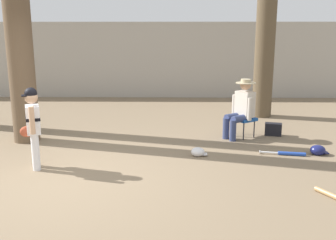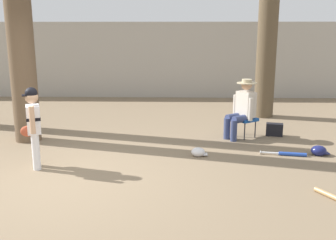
# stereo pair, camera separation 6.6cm
# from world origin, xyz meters

# --- Properties ---
(ground_plane) EXTENTS (60.00, 60.00, 0.00)m
(ground_plane) POSITION_xyz_m (0.00, 0.00, 0.00)
(ground_plane) COLOR #7F6B51
(concrete_back_wall) EXTENTS (18.00, 0.36, 2.42)m
(concrete_back_wall) POSITION_xyz_m (0.00, 7.41, 1.21)
(concrete_back_wall) COLOR #ADA89E
(concrete_back_wall) RESTS_ON ground
(tree_behind_spectator) EXTENTS (0.73, 0.73, 4.96)m
(tree_behind_spectator) POSITION_xyz_m (3.82, 4.45, 2.12)
(tree_behind_spectator) COLOR brown
(tree_behind_spectator) RESTS_ON ground
(young_ballplayer) EXTENTS (0.46, 0.55, 1.31)m
(young_ballplayer) POSITION_xyz_m (-0.63, 0.53, 0.74)
(young_ballplayer) COLOR white
(young_ballplayer) RESTS_ON ground
(folding_stool) EXTENTS (0.56, 0.56, 0.41)m
(folding_stool) POSITION_xyz_m (3.02, 2.45, 0.36)
(folding_stool) COLOR #194C9E
(folding_stool) RESTS_ON ground
(seated_spectator) EXTENTS (0.65, 0.59, 1.20)m
(seated_spectator) POSITION_xyz_m (2.94, 2.40, 0.64)
(seated_spectator) COLOR navy
(seated_spectator) RESTS_ON ground
(handbag_beside_stool) EXTENTS (0.37, 0.26, 0.26)m
(handbag_beside_stool) POSITION_xyz_m (3.67, 2.58, 0.13)
(handbag_beside_stool) COLOR black
(handbag_beside_stool) RESTS_ON ground
(bat_wood_tan) EXTENTS (0.43, 0.69, 0.07)m
(bat_wood_tan) POSITION_xyz_m (3.68, -0.55, 0.03)
(bat_wood_tan) COLOR tan
(bat_wood_tan) RESTS_ON ground
(bat_blue_youth) EXTENTS (0.79, 0.19, 0.07)m
(bat_blue_youth) POSITION_xyz_m (3.60, 1.24, 0.03)
(bat_blue_youth) COLOR #2347AD
(bat_blue_youth) RESTS_ON ground
(batting_helmet_white) EXTENTS (0.28, 0.22, 0.16)m
(batting_helmet_white) POSITION_xyz_m (2.01, 1.19, 0.07)
(batting_helmet_white) COLOR silver
(batting_helmet_white) RESTS_ON ground
(batting_helmet_navy) EXTENTS (0.32, 0.25, 0.18)m
(batting_helmet_navy) POSITION_xyz_m (4.14, 1.30, 0.08)
(batting_helmet_navy) COLOR navy
(batting_helmet_navy) RESTS_ON ground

